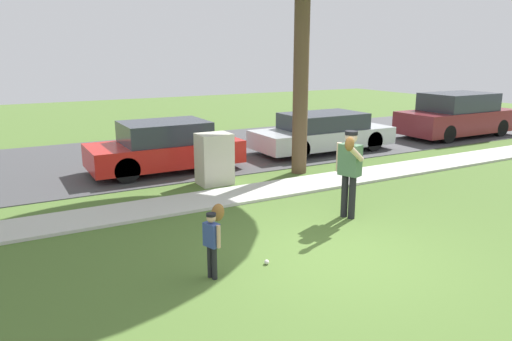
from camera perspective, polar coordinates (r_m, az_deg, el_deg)
name	(u,v)px	position (r m, az deg, el deg)	size (l,w,h in m)	color
ground_plane	(236,198)	(10.60, -2.36, -3.28)	(48.00, 48.00, 0.00)	#4C6B2D
sidewalk_strip	(234,195)	(10.68, -2.61, -2.99)	(36.00, 1.20, 0.06)	beige
road_surface	(163,155)	(15.19, -11.02, 1.80)	(36.00, 6.80, 0.02)	#424244
person_adult	(349,165)	(9.21, 11.05, 0.67)	(0.65, 0.77, 1.70)	black
person_child	(214,232)	(6.84, -5.05, -7.26)	(0.43, 0.48, 1.02)	black
baseball	(267,262)	(7.40, 1.27, -10.83)	(0.07, 0.07, 0.07)	white
utility_cabinet	(214,159)	(11.62, -4.98, 1.38)	(0.79, 0.63, 1.24)	beige
parked_hatchback_red	(165,147)	(13.06, -10.76, 2.76)	(4.00, 1.75, 1.33)	red
parked_sedan_silver	(323,132)	(15.56, 7.94, 4.50)	(4.60, 1.80, 1.23)	silver
parked_suv_maroon	(457,116)	(19.69, 22.78, 6.01)	(4.70, 1.90, 1.63)	maroon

